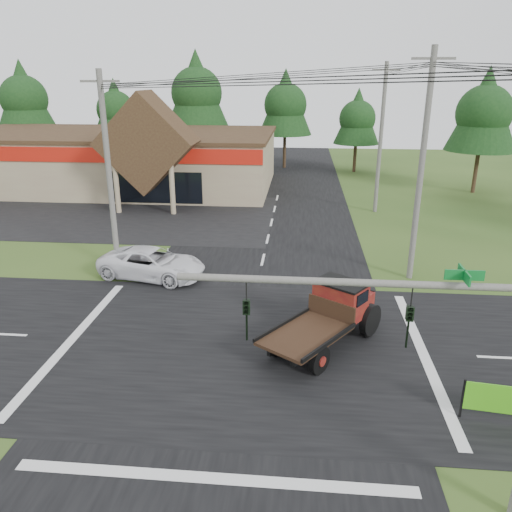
# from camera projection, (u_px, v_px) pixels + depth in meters

# --- Properties ---
(ground) EXTENTS (120.00, 120.00, 0.00)m
(ground) POSITION_uv_depth(u_px,v_px,m) (243.00, 346.00, 19.82)
(ground) COLOR #2C491A
(ground) RESTS_ON ground
(road_ns) EXTENTS (12.00, 120.00, 0.02)m
(road_ns) POSITION_uv_depth(u_px,v_px,m) (243.00, 346.00, 19.81)
(road_ns) COLOR black
(road_ns) RESTS_ON ground
(road_ew) EXTENTS (120.00, 12.00, 0.02)m
(road_ew) POSITION_uv_depth(u_px,v_px,m) (243.00, 346.00, 19.81)
(road_ew) COLOR black
(road_ew) RESTS_ON ground
(parking_apron) EXTENTS (28.00, 14.00, 0.02)m
(parking_apron) POSITION_uv_depth(u_px,v_px,m) (93.00, 214.00, 38.84)
(parking_apron) COLOR black
(parking_apron) RESTS_ON ground
(cvs_building) EXTENTS (30.40, 18.20, 9.19)m
(cvs_building) POSITION_uv_depth(u_px,v_px,m) (117.00, 158.00, 47.96)
(cvs_building) COLOR gray
(cvs_building) RESTS_ON ground
(traffic_signal_mast) EXTENTS (8.12, 0.24, 7.00)m
(traffic_signal_mast) POSITION_uv_depth(u_px,v_px,m) (468.00, 354.00, 10.79)
(traffic_signal_mast) COLOR #595651
(traffic_signal_mast) RESTS_ON ground
(utility_pole_nw) EXTENTS (2.00, 0.30, 10.50)m
(utility_pole_nw) POSITION_uv_depth(u_px,v_px,m) (109.00, 172.00, 26.19)
(utility_pole_nw) COLOR #595651
(utility_pole_nw) RESTS_ON ground
(utility_pole_ne) EXTENTS (2.00, 0.30, 11.50)m
(utility_pole_ne) POSITION_uv_depth(u_px,v_px,m) (421.00, 167.00, 24.64)
(utility_pole_ne) COLOR #595651
(utility_pole_ne) RESTS_ON ground
(utility_pole_n) EXTENTS (2.00, 0.30, 11.20)m
(utility_pole_n) POSITION_uv_depth(u_px,v_px,m) (381.00, 138.00, 37.82)
(utility_pole_n) COLOR #595651
(utility_pole_n) RESTS_ON ground
(tree_row_a) EXTENTS (6.72, 6.72, 12.12)m
(tree_row_a) POSITION_uv_depth(u_px,v_px,m) (24.00, 96.00, 57.20)
(tree_row_a) COLOR #332316
(tree_row_a) RESTS_ON ground
(tree_row_b) EXTENTS (5.60, 5.60, 10.10)m
(tree_row_b) POSITION_uv_depth(u_px,v_px,m) (115.00, 108.00, 58.66)
(tree_row_b) COLOR #332316
(tree_row_b) RESTS_ON ground
(tree_row_c) EXTENTS (7.28, 7.28, 13.13)m
(tree_row_c) POSITION_uv_depth(u_px,v_px,m) (197.00, 90.00, 56.18)
(tree_row_c) COLOR #332316
(tree_row_c) RESTS_ON ground
(tree_row_d) EXTENTS (6.16, 6.16, 11.11)m
(tree_row_d) POSITION_uv_depth(u_px,v_px,m) (285.00, 103.00, 56.71)
(tree_row_d) COLOR #332316
(tree_row_d) RESTS_ON ground
(tree_row_e) EXTENTS (5.04, 5.04, 9.09)m
(tree_row_e) POSITION_uv_depth(u_px,v_px,m) (357.00, 117.00, 54.59)
(tree_row_e) COLOR #332316
(tree_row_e) RESTS_ON ground
(tree_side_ne) EXTENTS (6.16, 6.16, 11.11)m
(tree_side_ne) POSITION_uv_depth(u_px,v_px,m) (485.00, 110.00, 43.90)
(tree_side_ne) COLOR #332316
(tree_side_ne) RESTS_ON ground
(antique_flatbed_truck) EXTENTS (5.19, 6.06, 2.44)m
(antique_flatbed_truck) POSITION_uv_depth(u_px,v_px,m) (324.00, 319.00, 19.40)
(antique_flatbed_truck) COLOR #590C13
(antique_flatbed_truck) RESTS_ON ground
(white_pickup) EXTENTS (6.06, 3.72, 1.57)m
(white_pickup) POSITION_uv_depth(u_px,v_px,m) (152.00, 263.00, 26.43)
(white_pickup) COLOR white
(white_pickup) RESTS_ON ground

